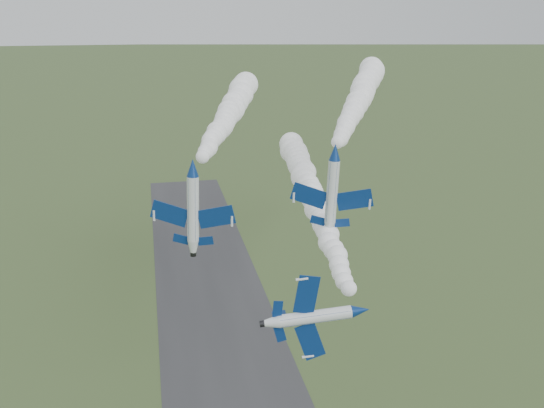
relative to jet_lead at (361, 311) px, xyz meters
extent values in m
cube|color=#323134|center=(-9.02, 32.05, -31.28)|extent=(24.00, 260.00, 0.04)
cylinder|color=white|center=(-0.03, 0.10, 0.00)|extent=(2.10, 7.62, 1.45)
cone|color=navy|center=(-0.45, -4.63, 0.00)|extent=(1.62, 2.09, 1.45)
cone|color=white|center=(0.36, 4.65, 0.00)|extent=(1.59, 1.73, 1.45)
cylinder|color=black|center=(0.44, 5.54, 0.00)|extent=(0.78, 0.60, 0.74)
ellipsoid|color=black|center=(0.30, -1.87, 0.04)|extent=(1.19, 2.65, 0.97)
cube|color=navy|center=(-0.34, 0.84, 2.66)|extent=(0.67, 2.18, 4.11)
cube|color=navy|center=(0.13, 0.80, -2.69)|extent=(0.67, 2.18, 4.11)
cube|color=navy|center=(0.17, 3.85, 1.42)|extent=(0.33, 1.00, 1.79)
cube|color=navy|center=(0.42, 3.83, -1.43)|extent=(0.33, 1.00, 1.79)
cube|color=navy|center=(1.43, 3.53, 0.10)|extent=(2.09, 1.60, 0.28)
cylinder|color=white|center=(-15.24, 20.07, 10.82)|extent=(4.13, 8.53, 1.56)
cone|color=navy|center=(-16.91, 15.00, 10.82)|extent=(2.18, 2.59, 1.56)
cone|color=white|center=(-13.64, 24.96, 10.82)|extent=(2.05, 2.21, 1.56)
cylinder|color=black|center=(-13.33, 25.92, 10.82)|extent=(0.94, 0.82, 0.79)
ellipsoid|color=black|center=(-15.90, 18.00, 11.39)|extent=(1.90, 3.08, 1.04)
cube|color=navy|center=(-17.87, 21.78, 10.77)|extent=(5.16, 3.75, 0.30)
cube|color=navy|center=(-12.13, 19.90, 10.56)|extent=(5.16, 3.75, 0.30)
cube|color=navy|center=(-15.46, 24.60, 10.88)|extent=(2.26, 1.68, 0.17)
cube|color=navy|center=(-12.39, 23.59, 10.76)|extent=(2.26, 1.68, 0.17)
cube|color=navy|center=(-13.96, 23.85, 12.13)|extent=(0.69, 1.59, 2.22)
cylinder|color=white|center=(2.71, 19.04, 12.20)|extent=(4.49, 8.30, 1.54)
cone|color=navy|center=(0.78, 14.16, 12.20)|extent=(2.23, 2.59, 1.54)
cone|color=white|center=(4.56, 23.73, 12.20)|extent=(2.09, 2.22, 1.54)
cylinder|color=black|center=(4.93, 24.65, 12.20)|extent=(0.94, 0.84, 0.78)
ellipsoid|color=black|center=(1.94, 17.04, 12.75)|extent=(2.00, 3.03, 1.03)
cube|color=navy|center=(0.23, 20.87, 12.16)|extent=(5.11, 3.88, 0.32)
cube|color=navy|center=(5.75, 18.69, 11.93)|extent=(5.11, 3.88, 0.32)
cube|color=navy|center=(2.76, 23.49, 12.26)|extent=(2.24, 1.74, 0.18)
cube|color=navy|center=(5.71, 22.32, 12.13)|extent=(2.24, 1.74, 0.18)
cube|color=navy|center=(4.20, 22.67, 13.48)|extent=(0.77, 1.55, 2.18)
camera|label=1|loc=(-20.17, -52.73, 29.89)|focal=40.00mm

